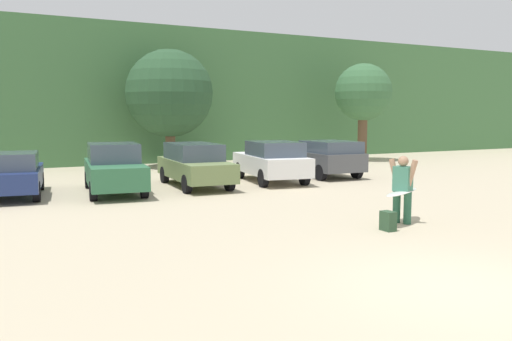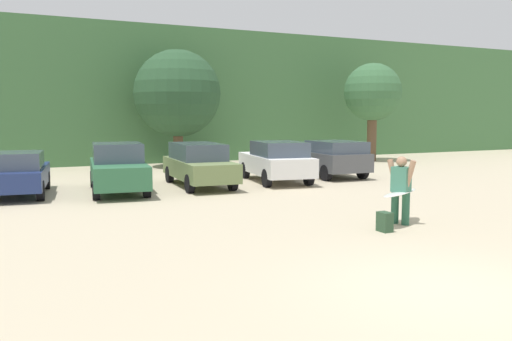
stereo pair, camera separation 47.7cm
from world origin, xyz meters
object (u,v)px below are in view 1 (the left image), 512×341
(parked_car_forest_green, at_px, (114,168))
(parked_car_olive_green, at_px, (194,164))
(surfboard_white, at_px, (402,192))
(backpack_dropped, at_px, (388,221))
(parked_car_navy, at_px, (10,174))
(parked_car_dark_gray, at_px, (325,157))
(person_adult, at_px, (403,185))
(parked_car_white, at_px, (272,161))

(parked_car_forest_green, height_order, parked_car_olive_green, parked_car_forest_green)
(surfboard_white, xyz_separation_m, backpack_dropped, (-0.87, -0.52, -0.54))
(parked_car_navy, distance_m, surfboard_white, 12.17)
(parked_car_dark_gray, distance_m, backpack_dropped, 10.69)
(backpack_dropped, bearing_deg, parked_car_dark_gray, 63.24)
(parked_car_navy, xyz_separation_m, backpack_dropped, (7.48, -9.38, -0.54))
(person_adult, distance_m, surfboard_white, 0.17)
(parked_car_navy, relative_size, parked_car_white, 0.95)
(parked_car_forest_green, distance_m, parked_car_olive_green, 3.03)
(parked_car_olive_green, xyz_separation_m, parked_car_dark_gray, (6.06, 0.35, -0.00))
(parked_car_olive_green, distance_m, backpack_dropped, 9.28)
(person_adult, bearing_deg, parked_car_dark_gray, -135.94)
(parked_car_dark_gray, relative_size, surfboard_white, 2.27)
(parked_car_olive_green, relative_size, parked_car_dark_gray, 1.19)
(parked_car_navy, relative_size, backpack_dropped, 9.74)
(parked_car_navy, xyz_separation_m, parked_car_olive_green, (6.22, -0.20, 0.08))
(person_adult, bearing_deg, parked_car_navy, -69.15)
(parked_car_olive_green, height_order, backpack_dropped, parked_car_olive_green)
(parked_car_navy, distance_m, parked_car_olive_green, 6.23)
(backpack_dropped, bearing_deg, parked_car_white, 78.01)
(parked_car_white, distance_m, surfboard_white, 8.53)
(parked_car_olive_green, height_order, parked_car_dark_gray, parked_car_olive_green)
(parked_car_white, relative_size, parked_car_dark_gray, 1.15)
(person_adult, bearing_deg, backpack_dropped, 7.45)
(parked_car_navy, distance_m, person_adult, 12.18)
(person_adult, xyz_separation_m, surfboard_white, (-0.01, 0.02, -0.17))
(person_adult, relative_size, surfboard_white, 0.94)
(person_adult, distance_m, backpack_dropped, 1.23)
(parked_car_dark_gray, distance_m, person_adult, 9.85)
(parked_car_olive_green, bearing_deg, person_adult, -162.77)
(parked_car_white, bearing_deg, parked_car_olive_green, 95.01)
(parked_car_navy, distance_m, parked_car_white, 9.39)
(parked_car_navy, height_order, parked_car_white, parked_car_white)
(parked_car_olive_green, distance_m, person_adult, 8.93)
(surfboard_white, bearing_deg, backpack_dropped, 1.43)
(parked_car_olive_green, distance_m, surfboard_white, 8.91)
(surfboard_white, bearing_deg, parked_car_white, -126.51)
(parked_car_olive_green, xyz_separation_m, parked_car_white, (3.16, -0.19, 0.01))
(parked_car_white, height_order, surfboard_white, parked_car_white)
(backpack_dropped, bearing_deg, parked_car_navy, 128.57)
(person_adult, bearing_deg, parked_car_olive_green, -98.63)
(person_adult, bearing_deg, parked_car_white, -119.36)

